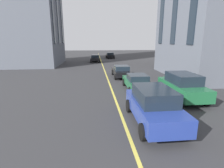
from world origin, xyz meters
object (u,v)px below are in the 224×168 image
object	(u,v)px
car_blue_parked_b	(153,105)
car_green_parked_a	(137,82)
car_black_oncoming	(121,71)
car_black_near	(95,58)
car_black_trailing	(110,55)
car_green_far	(182,86)

from	to	relation	value
car_blue_parked_b	car_green_parked_a	size ratio (longest dim) A/B	1.07
car_green_parked_a	car_black_oncoming	bearing A→B (deg)	5.04
car_black_near	car_black_trailing	world-z (taller)	same
car_black_near	car_green_parked_a	bearing A→B (deg)	-171.01
car_black_trailing	car_green_parked_a	xyz separation A→B (m)	(-28.83, 0.31, 0.00)
car_green_far	car_green_parked_a	distance (m)	3.84
car_black_oncoming	car_black_trailing	world-z (taller)	same
car_black_trailing	car_green_parked_a	bearing A→B (deg)	179.38
car_green_far	car_green_parked_a	bearing A→B (deg)	45.07
car_green_far	car_blue_parked_b	bearing A→B (deg)	136.64
car_black_trailing	car_black_near	bearing A→B (deg)	152.52
car_blue_parked_b	car_black_trailing	size ratio (longest dim) A/B	1.07
car_black_oncoming	car_green_far	xyz separation A→B (m)	(-8.31, -3.21, 0.27)
car_green_far	car_green_parked_a	xyz separation A→B (m)	(2.71, 2.71, -0.27)
car_blue_parked_b	car_black_oncoming	bearing A→B (deg)	-1.03
car_black_near	car_black_trailing	bearing A→B (deg)	-27.48
car_black_trailing	car_green_parked_a	world-z (taller)	same
car_black_near	car_black_trailing	xyz separation A→B (m)	(7.18, -3.74, 0.00)
car_black_trailing	car_green_parked_a	distance (m)	28.83
car_black_oncoming	car_blue_parked_b	distance (m)	11.94
car_black_oncoming	car_black_near	xyz separation A→B (m)	(16.04, 2.93, 0.00)
car_green_far	car_green_parked_a	size ratio (longest dim) A/B	1.07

